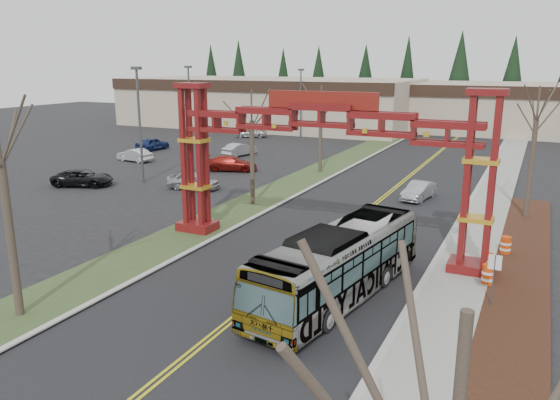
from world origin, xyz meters
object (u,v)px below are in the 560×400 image
Objects in this scene: gateway_arch at (321,142)px; street_sign at (494,270)px; parked_car_mid_b at (153,144)px; parked_car_far_b at (251,133)px; parked_car_far_a at (239,149)px; barrel_north at (506,246)px; parked_car_mid_a at (231,163)px; light_pole_mid at (189,101)px; retail_building_east at (542,109)px; parked_car_near_b at (135,155)px; parked_car_near_a at (194,180)px; light_pole_near at (139,117)px; parked_car_near_c at (83,178)px; bare_tree_median_mid at (252,121)px; bare_tree_right_far at (536,121)px; silver_sedan at (419,191)px; bare_tree_median_near at (1,160)px; bare_tree_median_far at (321,111)px; retail_building_west at (271,102)px; light_pole_far at (301,98)px; barrel_mid at (487,263)px; transit_bus at (339,264)px; barrel_south at (488,275)px.

street_sign is (9.22, -3.61, -4.31)m from gateway_arch.
parked_car_mid_b reaches higher than parked_car_far_b.
parked_car_far_a is 4.10× the size of barrel_north.
parked_car_mid_a is at bearing 132.52° from gateway_arch.
light_pole_mid reaches higher than gateway_arch.
retail_building_east reaches higher than parked_car_near_b.
parked_car_far_a is at bearing 134.90° from street_sign.
parked_car_near_a is 15.19m from parked_car_near_b.
light_pole_near is at bearing -5.76° from parked_car_far_b.
light_pole_near is (3.56, 3.35, 4.93)m from parked_car_near_c.
bare_tree_right_far reaches higher than bare_tree_median_mid.
silver_sedan is 29.24m from bare_tree_median_near.
bare_tree_right_far is 0.89× the size of light_pole_near.
light_pole_mid reaches higher than bare_tree_median_mid.
bare_tree_median_far is (-18.00, -41.65, 2.23)m from retail_building_east.
bare_tree_right_far reaches higher than retail_building_west.
light_pole_far is at bearing -48.74° from retail_building_west.
gateway_arch is at bearing 146.53° from parked_car_mid_b.
gateway_arch is 0.40× the size of retail_building_west.
light_pole_mid reaches higher than parked_car_near_c.
silver_sedan is at bearing 31.54° from parked_car_far_b.
parked_car_far_a is (-4.79, 15.81, -0.02)m from parked_car_near_a.
street_sign is at bearing -31.84° from bare_tree_median_mid.
silver_sedan is at bearing 114.53° from barrel_mid.
bare_tree_right_far reaches higher than retail_building_east.
transit_bus is 10.91× the size of barrel_south.
parked_car_mid_b is 48.71m from street_sign.
retail_building_west is 10.51× the size of parked_car_far_b.
parked_car_near_a is at bearing 147.45° from gateway_arch.
bare_tree_median_far is (-10.52, 6.42, 5.07)m from silver_sedan.
transit_bus is 46.12m from light_pole_mid.
street_sign reaches higher than parked_car_near_c.
parked_car_near_c is at bearing 175.06° from barrel_north.
parked_car_near_a is 9.51m from parked_car_near_c.
parked_car_far_a reaches higher than barrel_south.
parked_car_mid_b reaches higher than barrel_north.
transit_bus is at bearing 16.26° from parked_car_far_b.
barrel_south is (28.30, -43.23, -4.80)m from light_pole_far.
barrel_south is (38.85, -55.26, -3.24)m from retail_building_west.
barrel_north is at bearing 89.43° from street_sign.
parked_car_near_c is (-23.72, 6.37, -5.30)m from gateway_arch.
parked_car_near_a is 1.00× the size of parked_car_far_a.
light_pole_near reaches higher than parked_car_mid_a.
parked_car_mid_a is at bearing 151.21° from barrel_north.
bare_tree_median_mid is at bearing 69.61° from parked_car_near_b.
parked_car_far_b is 37.20m from bare_tree_median_mid.
barrel_mid is (6.15, -13.47, -0.17)m from silver_sedan.
parked_car_near_a is 33.21m from light_pole_far.
parked_car_near_c reaches higher than barrel_north.
bare_tree_right_far is 42.07m from light_pole_far.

